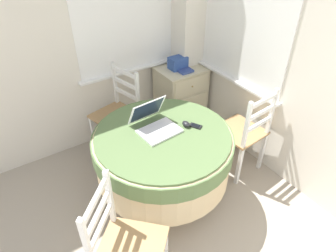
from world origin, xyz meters
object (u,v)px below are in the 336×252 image
at_px(dining_chair_near_back_window, 118,113).
at_px(dining_chair_near_right_window, 244,133).
at_px(round_dining_table, 163,152).
at_px(storage_box, 178,63).
at_px(dining_chair_camera_near, 125,247).
at_px(corner_cabinet, 181,96).
at_px(computer_mouse, 186,124).
at_px(book_on_cabinet, 183,70).
at_px(laptop, 155,124).
at_px(cell_phone, 196,126).

distance_m(dining_chair_near_back_window, dining_chair_near_right_window, 1.31).
relative_size(round_dining_table, storage_box, 5.94).
relative_size(dining_chair_camera_near, corner_cabinet, 1.27).
distance_m(dining_chair_near_back_window, storage_box, 0.88).
xyz_separation_m(computer_mouse, dining_chair_near_right_window, (0.64, -0.09, -0.30)).
bearing_deg(dining_chair_near_back_window, book_on_cabinet, -1.18).
height_order(laptop, book_on_cabinet, laptop).
height_order(laptop, dining_chair_near_back_window, laptop).
bearing_deg(round_dining_table, dining_chair_camera_near, -139.30).
relative_size(round_dining_table, dining_chair_near_back_window, 1.23).
relative_size(cell_phone, dining_chair_camera_near, 0.12).
xyz_separation_m(cell_phone, dining_chair_near_back_window, (-0.30, 0.93, -0.29)).
relative_size(round_dining_table, corner_cabinet, 1.56).
distance_m(dining_chair_near_right_window, book_on_cabinet, 1.00).
bearing_deg(corner_cabinet, dining_chair_camera_near, -135.20).
bearing_deg(book_on_cabinet, dining_chair_near_back_window, 178.82).
distance_m(cell_phone, dining_chair_near_back_window, 1.02).
bearing_deg(computer_mouse, storage_box, 58.87).
bearing_deg(book_on_cabinet, cell_phone, -120.12).
distance_m(round_dining_table, computer_mouse, 0.31).
relative_size(corner_cabinet, storage_box, 3.80).
relative_size(dining_chair_near_back_window, book_on_cabinet, 4.76).
height_order(dining_chair_near_back_window, dining_chair_near_right_window, same).
xyz_separation_m(dining_chair_camera_near, book_on_cabinet, (1.46, 1.41, 0.30)).
bearing_deg(cell_phone, laptop, 151.48).
xyz_separation_m(cell_phone, storage_box, (0.51, 0.99, 0.07)).
distance_m(laptop, dining_chair_near_right_window, 0.95).
bearing_deg(storage_box, dining_chair_near_back_window, -175.52).
bearing_deg(dining_chair_camera_near, dining_chair_near_back_window, 65.90).
bearing_deg(laptop, corner_cabinet, 43.97).
height_order(corner_cabinet, storage_box, storage_box).
bearing_deg(corner_cabinet, dining_chair_near_right_window, -88.70).
distance_m(dining_chair_camera_near, storage_box, 2.10).
bearing_deg(dining_chair_camera_near, round_dining_table, 40.70).
relative_size(laptop, corner_cabinet, 0.50).
xyz_separation_m(round_dining_table, computer_mouse, (0.22, -0.02, 0.21)).
height_order(computer_mouse, dining_chair_camera_near, dining_chair_camera_near).
xyz_separation_m(dining_chair_near_right_window, dining_chair_camera_near, (-1.51, -0.45, 0.00)).
bearing_deg(dining_chair_camera_near, cell_phone, 27.89).
relative_size(dining_chair_near_back_window, dining_chair_camera_near, 1.00).
height_order(corner_cabinet, book_on_cabinet, book_on_cabinet).
distance_m(storage_box, book_on_cabinet, 0.10).
bearing_deg(corner_cabinet, book_on_cabinet, -106.37).
xyz_separation_m(computer_mouse, cell_phone, (0.06, -0.05, -0.02)).
bearing_deg(cell_phone, dining_chair_near_right_window, -4.39).
relative_size(cell_phone, book_on_cabinet, 0.59).
bearing_deg(laptop, dining_chair_camera_near, -134.12).
bearing_deg(dining_chair_near_back_window, dining_chair_camera_near, -114.10).
xyz_separation_m(round_dining_table, dining_chair_camera_near, (-0.65, -0.56, -0.09)).
distance_m(corner_cabinet, book_on_cabinet, 0.39).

